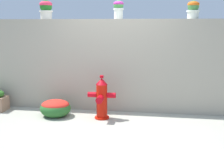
% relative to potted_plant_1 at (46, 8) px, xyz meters
% --- Properties ---
extents(ground_plane, '(24.00, 24.00, 0.00)m').
position_rel_potted_plant_1_xyz_m(ground_plane, '(1.51, -1.06, -2.14)').
color(ground_plane, '#A2A191').
extents(stone_wall, '(6.71, 0.35, 1.92)m').
position_rel_potted_plant_1_xyz_m(stone_wall, '(1.51, -0.01, -1.18)').
color(stone_wall, '#A09786').
rests_on(stone_wall, ground).
extents(potted_plant_1, '(0.29, 0.29, 0.39)m').
position_rel_potted_plant_1_xyz_m(potted_plant_1, '(0.00, 0.00, 0.00)').
color(potted_plant_1, silver).
rests_on(potted_plant_1, stone_wall).
extents(potted_plant_2, '(0.21, 0.21, 0.37)m').
position_rel_potted_plant_1_xyz_m(potted_plant_2, '(1.55, 0.00, -0.00)').
color(potted_plant_2, silver).
rests_on(potted_plant_2, stone_wall).
extents(potted_plant_3, '(0.26, 0.26, 0.35)m').
position_rel_potted_plant_1_xyz_m(potted_plant_3, '(3.04, 0.02, -0.03)').
color(potted_plant_3, silver).
rests_on(potted_plant_3, stone_wall).
extents(fire_hydrant, '(0.55, 0.43, 0.85)m').
position_rel_potted_plant_1_xyz_m(fire_hydrant, '(1.32, -0.68, -1.75)').
color(fire_hydrant, red).
rests_on(fire_hydrant, ground).
extents(flower_bush_left, '(0.61, 0.55, 0.35)m').
position_rel_potted_plant_1_xyz_m(flower_bush_left, '(0.38, -0.68, -1.96)').
color(flower_bush_left, '#286028').
rests_on(flower_bush_left, ground).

